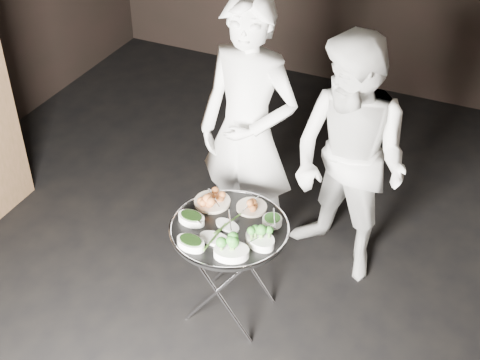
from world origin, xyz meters
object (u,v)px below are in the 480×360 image
at_px(waiter_right, 350,163).
at_px(waiter_left, 248,134).
at_px(serving_tray, 229,228).
at_px(tray_stand, 230,267).

bearing_deg(waiter_right, waiter_left, -150.08).
xyz_separation_m(serving_tray, waiter_left, (-0.17, 0.64, 0.24)).
bearing_deg(waiter_right, serving_tray, -101.59).
xyz_separation_m(waiter_left, waiter_right, (0.66, 0.08, -0.09)).
bearing_deg(serving_tray, tray_stand, -90.00).
xyz_separation_m(tray_stand, waiter_left, (-0.17, 0.64, 0.55)).
relative_size(tray_stand, waiter_left, 0.37).
height_order(tray_stand, serving_tray, serving_tray).
xyz_separation_m(tray_stand, serving_tray, (0.00, 0.00, 0.31)).
xyz_separation_m(serving_tray, waiter_right, (0.49, 0.72, 0.15)).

